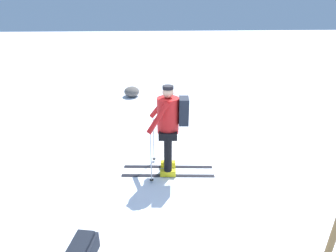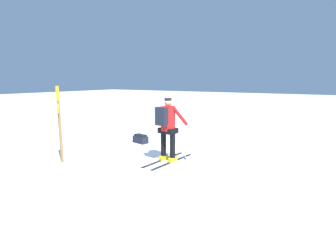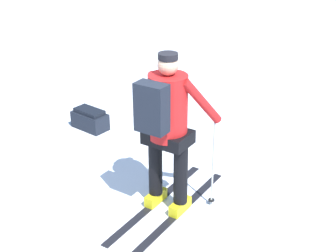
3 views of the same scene
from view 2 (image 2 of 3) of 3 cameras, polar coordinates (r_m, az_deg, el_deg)
name	(u,v)px [view 2 (image 2 of 3)]	position (r m, az deg, el deg)	size (l,w,h in m)	color
ground_plane	(155,163)	(7.14, -2.74, -8.15)	(80.00, 80.00, 0.00)	white
skier	(167,125)	(7.10, -0.12, 0.31)	(0.90, 1.83, 1.75)	black
dropped_backpack	(141,139)	(9.41, -6.00, -2.81)	(0.59, 0.39, 0.31)	black
trail_marker	(59,118)	(7.54, -22.59, 1.61)	(0.19, 0.18, 2.07)	olive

